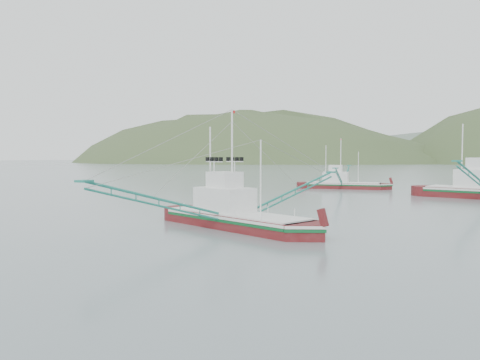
% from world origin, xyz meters
% --- Properties ---
extents(ground, '(1200.00, 1200.00, 0.00)m').
position_xyz_m(ground, '(0.00, 0.00, 0.00)').
color(ground, slate).
rests_on(ground, ground).
extents(main_boat, '(13.17, 22.35, 9.37)m').
position_xyz_m(main_boat, '(2.52, 0.31, 1.87)').
color(main_boat, '#510D0F').
rests_on(main_boat, ground).
extents(bg_boat_far, '(12.41, 21.68, 8.84)m').
position_xyz_m(bg_boat_far, '(-1.58, 45.42, 1.45)').
color(bg_boat_far, '#510D0F').
rests_on(bg_boat_far, ground).
extents(headland_left, '(448.00, 308.00, 210.00)m').
position_xyz_m(headland_left, '(-180.00, 360.00, 0.00)').
color(headland_left, '#394C27').
rests_on(headland_left, ground).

